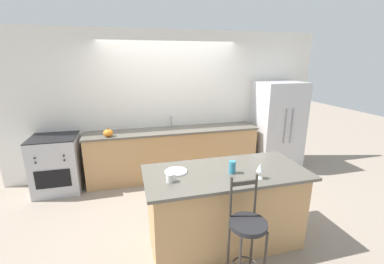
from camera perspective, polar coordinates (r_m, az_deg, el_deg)
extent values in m
plane|color=gray|center=(4.79, -3.13, -11.24)|extent=(18.00, 18.00, 0.00)
cube|color=silver|center=(4.97, -4.89, 6.20)|extent=(6.00, 0.07, 2.70)
cube|color=tan|center=(4.92, -4.04, -4.80)|extent=(3.14, 0.59, 0.89)
cube|color=#5B564C|center=(4.78, -4.15, 0.42)|extent=(3.17, 0.63, 0.03)
cube|color=black|center=(4.78, -4.15, 0.55)|extent=(0.56, 0.33, 0.01)
cylinder|color=#ADAFB5|center=(4.94, -4.62, 2.44)|extent=(0.02, 0.02, 0.22)
cylinder|color=#ADAFB5|center=(4.86, -4.52, 3.43)|extent=(0.02, 0.12, 0.02)
cube|color=tan|center=(3.23, 7.25, -16.55)|extent=(1.75, 0.75, 0.91)
cube|color=#5B564C|center=(3.00, 7.56, -8.92)|extent=(1.87, 0.87, 0.03)
cube|color=#BCBCC1|center=(5.48, 18.31, 1.32)|extent=(0.87, 0.74, 1.76)
cylinder|color=#939399|center=(5.11, 20.06, 1.17)|extent=(0.02, 0.02, 0.67)
cylinder|color=#939399|center=(5.19, 21.33, 1.26)|extent=(0.02, 0.02, 0.67)
cube|color=#B7B7BC|center=(4.93, -27.78, -6.35)|extent=(0.72, 0.67, 0.94)
cube|color=black|center=(4.66, -28.49, -9.18)|extent=(0.52, 0.01, 0.30)
cube|color=black|center=(4.78, -28.50, -1.03)|extent=(0.72, 0.67, 0.02)
cylinder|color=black|center=(4.58, -31.58, -4.99)|extent=(0.03, 0.02, 0.03)
cylinder|color=black|center=(4.47, -26.62, -4.74)|extent=(0.03, 0.02, 0.03)
cylinder|color=black|center=(4.60, -31.45, -5.86)|extent=(0.03, 0.02, 0.03)
cylinder|color=black|center=(4.50, -26.50, -5.64)|extent=(0.03, 0.02, 0.03)
cylinder|color=#332D28|center=(2.78, 15.84, -26.31)|extent=(0.02, 0.02, 0.68)
cylinder|color=#332D28|center=(2.85, 8.11, -24.46)|extent=(0.02, 0.02, 0.68)
cylinder|color=#332D28|center=(2.94, 13.13, -23.28)|extent=(0.02, 0.02, 0.68)
cylinder|color=#232326|center=(2.59, 12.37, -19.39)|extent=(0.36, 0.36, 0.04)
cylinder|color=#332D28|center=(2.51, 8.64, -14.15)|extent=(0.02, 0.02, 0.41)
cylinder|color=#332D28|center=(2.62, 13.95, -13.18)|extent=(0.02, 0.02, 0.41)
cube|color=#332D28|center=(2.50, 11.52, -11.04)|extent=(0.26, 0.02, 0.04)
cylinder|color=white|center=(2.95, -3.57, -8.73)|extent=(0.26, 0.26, 0.01)
torus|color=white|center=(2.95, -3.58, -8.63)|extent=(0.25, 0.25, 0.01)
cylinder|color=white|center=(2.89, 14.72, -9.89)|extent=(0.07, 0.07, 0.00)
cylinder|color=white|center=(2.88, 14.78, -9.15)|extent=(0.01, 0.01, 0.08)
cone|color=white|center=(2.84, 14.90, -7.61)|extent=(0.08, 0.08, 0.09)
cylinder|color=white|center=(2.72, -4.91, -10.11)|extent=(0.08, 0.08, 0.09)
torus|color=white|center=(2.72, -4.05, -9.99)|extent=(0.06, 0.01, 0.06)
cylinder|color=teal|center=(2.93, 8.93, -7.72)|extent=(0.08, 0.08, 0.14)
ellipsoid|color=orange|center=(4.52, -18.13, -0.20)|extent=(0.16, 0.16, 0.12)
cylinder|color=brown|center=(4.50, -18.21, 0.71)|extent=(0.02, 0.02, 0.02)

